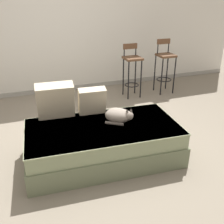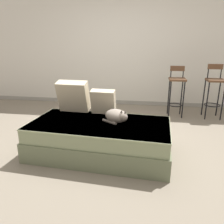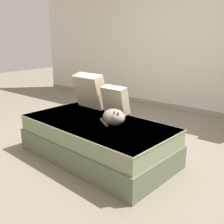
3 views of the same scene
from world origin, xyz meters
name	(u,v)px [view 1 (image 1 of 3)]	position (x,y,z in m)	size (l,w,h in m)	color
ground_plane	(95,142)	(0.00, 0.00, 0.00)	(16.00, 16.00, 0.00)	slate
wall_back_panel	(59,26)	(0.00, 2.25, 1.30)	(8.00, 0.10, 2.60)	silver
wall_baseboard_trim	(65,88)	(0.00, 2.20, 0.04)	(8.00, 0.02, 0.09)	gray
couch	(103,142)	(0.00, -0.40, 0.23)	(1.89, 1.07, 0.45)	#636B50
throw_pillow_corner	(55,101)	(-0.48, 0.01, 0.69)	(0.47, 0.30, 0.48)	beige
throw_pillow_middle	(92,101)	(-0.02, -0.02, 0.63)	(0.36, 0.22, 0.36)	beige
cat	(119,115)	(0.22, -0.35, 0.54)	(0.40, 0.38, 0.20)	gray
bar_stool_near_window	(132,66)	(1.19, 1.45, 0.61)	(0.32, 0.32, 1.01)	black
bar_stool_by_doorway	(165,63)	(1.90, 1.45, 0.61)	(0.32, 0.32, 1.05)	black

